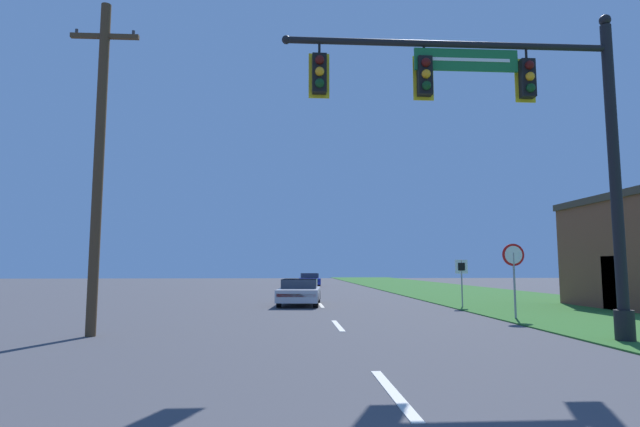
% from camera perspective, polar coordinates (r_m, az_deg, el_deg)
% --- Properties ---
extents(grass_verge_right, '(10.00, 110.00, 0.04)m').
position_cam_1_polar(grass_verge_right, '(33.36, 17.75, -8.84)').
color(grass_verge_right, '#2D6626').
rests_on(grass_verge_right, ground).
extents(road_center_line, '(0.16, 34.80, 0.01)m').
position_cam_1_polar(road_center_line, '(23.21, 0.13, -10.46)').
color(road_center_line, silver).
rests_on(road_center_line, ground).
extents(signal_mast, '(8.29, 0.47, 8.00)m').
position_cam_1_polar(signal_mast, '(13.17, 22.45, 8.61)').
color(signal_mast, black).
rests_on(signal_mast, grass_verge_right).
extents(car_ahead, '(2.20, 4.63, 1.19)m').
position_cam_1_polar(car_ahead, '(23.58, -2.34, -8.93)').
color(car_ahead, black).
rests_on(car_ahead, ground).
extents(far_car, '(1.82, 4.48, 1.19)m').
position_cam_1_polar(far_car, '(46.05, -1.22, -7.59)').
color(far_car, black).
rests_on(far_car, ground).
extents(stop_sign, '(0.76, 0.07, 2.50)m').
position_cam_1_polar(stop_sign, '(18.26, 21.25, -5.36)').
color(stop_sign, gray).
rests_on(stop_sign, grass_verge_right).
extents(route_sign_post, '(0.55, 0.06, 2.03)m').
position_cam_1_polar(route_sign_post, '(22.82, 15.87, -6.47)').
color(route_sign_post, gray).
rests_on(route_sign_post, grass_verge_right).
extents(utility_pole_near, '(1.80, 0.26, 8.84)m').
position_cam_1_polar(utility_pole_near, '(14.39, -23.94, 5.74)').
color(utility_pole_near, '#4C3823').
rests_on(utility_pole_near, ground).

